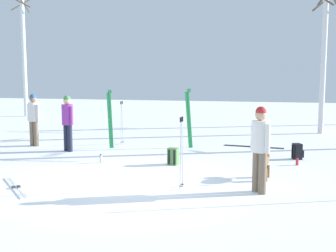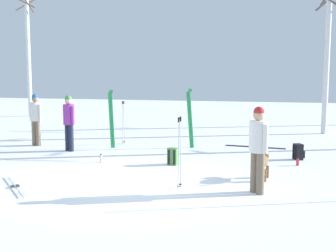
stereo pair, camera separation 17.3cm
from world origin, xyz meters
The scene contains 17 objects.
ground_plane centered at (0.00, 0.00, 0.00)m, with size 60.00×60.00×0.00m, color white.
person_0 centered at (-3.06, 3.24, 0.98)m, with size 0.47×0.34×1.72m.
person_1 centered at (2.82, -0.01, 0.98)m, with size 0.39×0.41×1.72m.
person_2 centered at (-4.63, 3.88, 0.98)m, with size 0.51×0.34×1.72m.
dog centered at (2.88, 1.19, 0.39)m, with size 0.28×0.90×0.57m.
ski_pair_planted_0 centered at (-2.03, 4.13, 0.93)m, with size 0.19×0.09×1.87m.
ski_pair_planted_2 centered at (0.39, 4.83, 0.95)m, with size 0.26×0.03×1.90m.
ski_pair_lying_0 centered at (-2.07, -0.90, 0.01)m, with size 1.43×1.44×0.05m.
ski_pair_lying_1 centered at (2.42, 5.46, 0.01)m, with size 1.94×0.37×0.05m.
ski_poles_0 centered at (1.26, -0.09, 0.79)m, with size 0.07×0.26×1.48m.
ski_poles_1 centered at (-1.94, 4.94, 0.78)m, with size 0.07×0.23×1.46m.
backpack_0 centered at (3.71, 3.71, 0.21)m, with size 0.34×0.32×0.44m.
backpack_1 centered at (0.54, 2.14, 0.21)m, with size 0.28×0.31×0.44m.
water_bottle_0 centered at (-1.38, 1.88, 0.11)m, with size 0.07×0.07×0.23m.
water_bottle_1 centered at (3.67, 2.89, 0.10)m, with size 0.07×0.07×0.21m.
birch_tree_0 centered at (-10.81, 12.88, 3.49)m, with size 1.51×1.52×6.69m.
birch_tree_1 centered at (4.88, 9.51, 3.17)m, with size 1.29×1.49×5.86m.
Camera 2 is at (3.29, -8.26, 2.30)m, focal length 44.89 mm.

